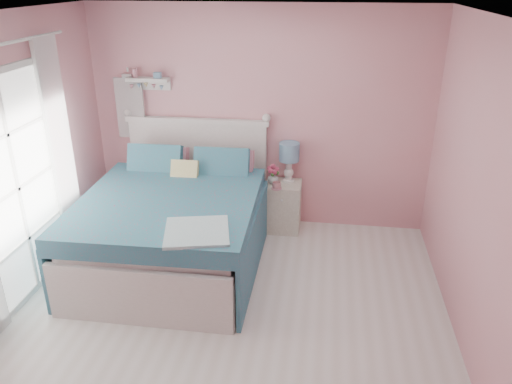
% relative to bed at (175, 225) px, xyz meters
% --- Properties ---
extents(floor, '(4.50, 4.50, 0.00)m').
position_rel_bed_xyz_m(floor, '(0.75, -1.13, -0.42)').
color(floor, silver).
rests_on(floor, ground).
extents(room_shell, '(4.50, 4.50, 4.50)m').
position_rel_bed_xyz_m(room_shell, '(0.75, -1.13, 1.16)').
color(room_shell, pink).
rests_on(room_shell, floor).
extents(bed, '(1.80, 2.26, 1.30)m').
position_rel_bed_xyz_m(bed, '(0.00, 0.00, 0.00)').
color(bed, silver).
rests_on(bed, floor).
extents(nightstand, '(0.42, 0.41, 0.60)m').
position_rel_bed_xyz_m(nightstand, '(1.07, 0.90, -0.12)').
color(nightstand, silver).
rests_on(nightstand, floor).
extents(table_lamp, '(0.24, 0.24, 0.48)m').
position_rel_bed_xyz_m(table_lamp, '(1.12, 0.98, 0.51)').
color(table_lamp, white).
rests_on(table_lamp, nightstand).
extents(vase, '(0.15, 0.15, 0.14)m').
position_rel_bed_xyz_m(vase, '(0.94, 0.88, 0.24)').
color(vase, silver).
rests_on(vase, nightstand).
extents(teacup, '(0.12, 0.12, 0.08)m').
position_rel_bed_xyz_m(teacup, '(1.01, 0.73, 0.22)').
color(teacup, '#CC898F').
rests_on(teacup, nightstand).
extents(roses, '(0.14, 0.11, 0.12)m').
position_rel_bed_xyz_m(roses, '(0.94, 0.88, 0.35)').
color(roses, '#C04163').
rests_on(roses, vase).
extents(wall_shelf, '(0.50, 0.15, 0.25)m').
position_rel_bed_xyz_m(wall_shelf, '(-0.55, 1.06, 1.31)').
color(wall_shelf, silver).
rests_on(wall_shelf, room_shell).
extents(hanging_dress, '(0.34, 0.03, 0.72)m').
position_rel_bed_xyz_m(hanging_dress, '(-0.80, 1.05, 0.98)').
color(hanging_dress, white).
rests_on(hanging_dress, room_shell).
extents(french_door, '(0.04, 1.32, 2.16)m').
position_rel_bed_xyz_m(french_door, '(-1.22, -0.73, 0.65)').
color(french_door, silver).
rests_on(french_door, floor).
extents(curtain_far, '(0.04, 0.40, 2.32)m').
position_rel_bed_xyz_m(curtain_far, '(-1.17, 0.02, 0.76)').
color(curtain_far, white).
rests_on(curtain_far, floor).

